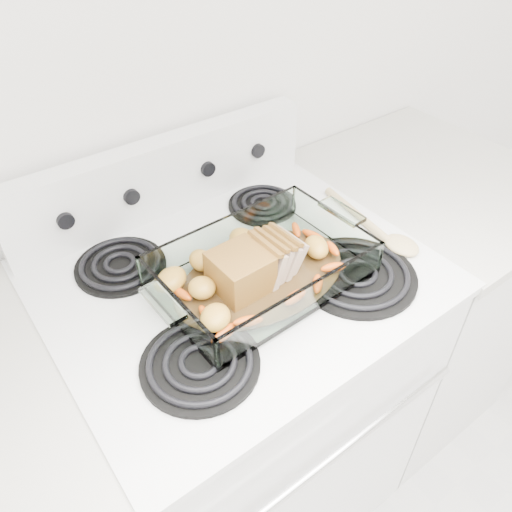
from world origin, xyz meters
TOP-DOWN VIEW (x-y plane):
  - electric_range at (0.00, 1.66)m, footprint 0.78×0.70m
  - counter_right at (0.67, 1.66)m, footprint 0.58×0.68m
  - baking_dish at (0.02, 1.60)m, footprint 0.41×0.27m
  - pork_roast at (-0.00, 1.60)m, footprint 0.19×0.10m
  - roast_vegetables at (0.02, 1.63)m, footprint 0.35×0.19m
  - wooden_spoon at (0.34, 1.56)m, footprint 0.06×0.30m

SIDE VIEW (x-z plane):
  - counter_right at x=0.67m, z-range 0.00..0.93m
  - electric_range at x=0.00m, z-range -0.08..1.04m
  - wooden_spoon at x=0.34m, z-range 0.93..0.96m
  - baking_dish at x=0.02m, z-range 0.93..1.00m
  - roast_vegetables at x=0.02m, z-range 0.95..0.99m
  - pork_roast at x=0.00m, z-range 0.95..1.03m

